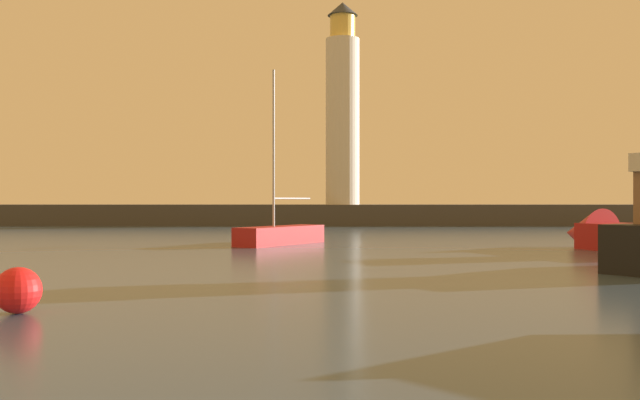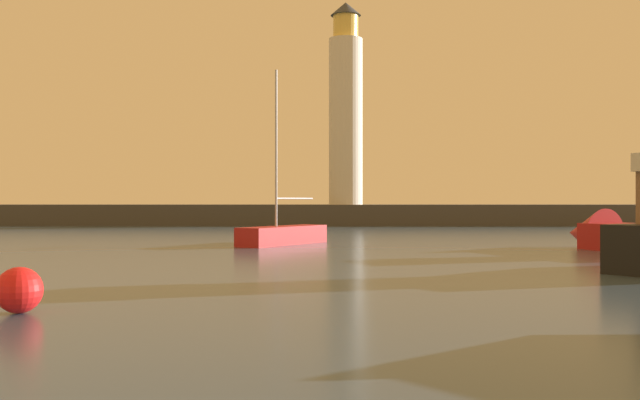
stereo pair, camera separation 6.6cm
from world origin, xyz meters
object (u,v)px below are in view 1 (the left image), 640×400
at_px(motorboat_1, 633,232).
at_px(mooring_buoy, 20,290).
at_px(sailboat_moored, 282,234).
at_px(lighthouse, 344,109).

distance_m(motorboat_1, mooring_buoy, 26.50).
bearing_deg(sailboat_moored, motorboat_1, -16.47).
xyz_separation_m(motorboat_1, mooring_buoy, (-19.77, -17.65, -0.37)).
relative_size(lighthouse, motorboat_1, 2.16).
distance_m(lighthouse, mooring_buoy, 52.91).
bearing_deg(lighthouse, mooring_buoy, -98.90).
bearing_deg(motorboat_1, lighthouse, 109.22).
distance_m(motorboat_1, sailboat_moored, 16.48).
relative_size(motorboat_1, sailboat_moored, 0.97).
bearing_deg(lighthouse, motorboat_1, -70.78).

